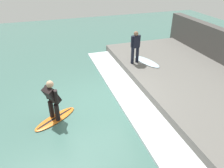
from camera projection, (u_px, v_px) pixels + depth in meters
name	position (u px, v px, depth m)	size (l,w,h in m)	color
ground_plane	(100.00, 102.00, 8.30)	(28.00, 28.00, 0.00)	#426B60
concrete_ledge	(190.00, 82.00, 9.28)	(4.40, 9.96, 0.39)	#66635E
wave_foam_crest	(129.00, 96.00, 8.60)	(1.15, 9.47, 0.10)	silver
surfboard_riding	(55.00, 119.00, 7.38)	(1.60, 1.28, 0.07)	orange
surfer_riding	(52.00, 98.00, 6.97)	(0.60, 0.59, 1.43)	black
surfer_waiting_near	(135.00, 46.00, 10.10)	(0.51, 0.31, 1.53)	black
surfboard_waiting_near	(147.00, 61.00, 10.57)	(0.99, 1.76, 0.06)	silver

